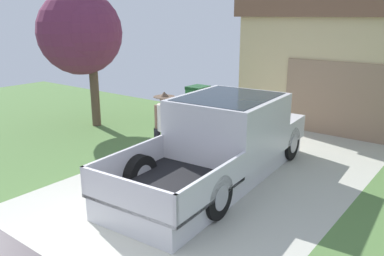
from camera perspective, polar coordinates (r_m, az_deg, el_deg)
name	(u,v)px	position (r m, az deg, el deg)	size (l,w,h in m)	color
pickup_truck	(226,139)	(8.66, 4.84, -1.62)	(2.41, 5.65, 1.71)	silver
person_with_hat	(165,124)	(9.02, -3.94, 0.62)	(0.50, 0.49, 1.74)	black
handbag	(161,162)	(9.17, -4.48, -4.86)	(0.38, 0.21, 0.45)	brown
front_yard_tree	(82,33)	(12.55, -15.56, 13.07)	(2.63, 2.52, 4.14)	brown
wheeled_trash_bin	(198,100)	(13.65, 0.85, 4.06)	(0.60, 0.72, 1.05)	#286B38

